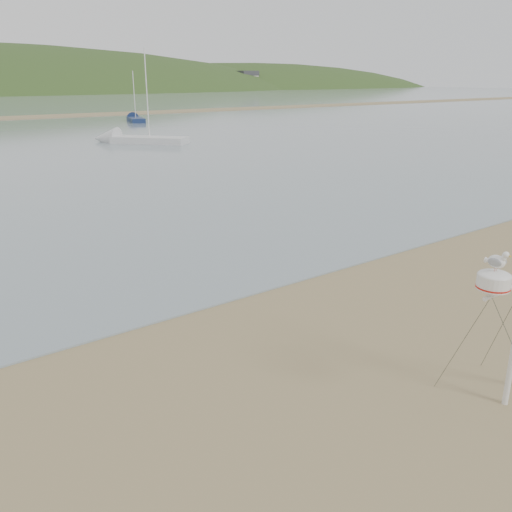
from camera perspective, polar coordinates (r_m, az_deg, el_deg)
ground at (r=7.83m, az=-8.89°, el=-20.61°), size 560.00×560.00×0.00m
sailboat_blue_far at (r=67.88m, az=-12.74°, el=13.91°), size 3.18×6.32×6.14m
sailboat_white_near at (r=44.99m, az=-13.67°, el=11.87°), size 6.35×7.23×7.69m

